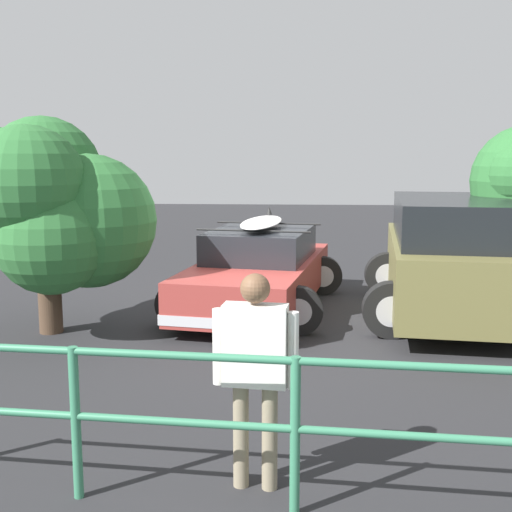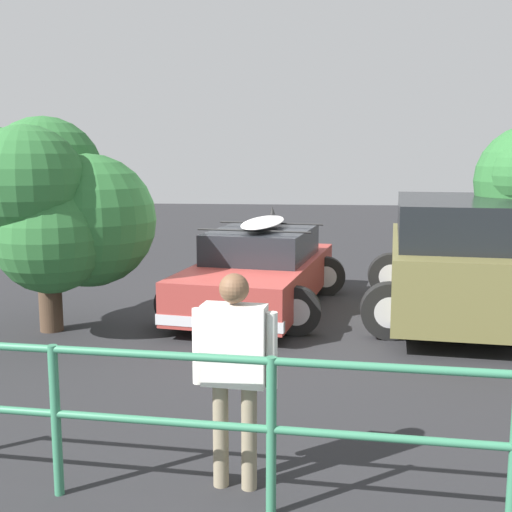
{
  "view_description": "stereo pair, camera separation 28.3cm",
  "coord_description": "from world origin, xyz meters",
  "px_view_note": "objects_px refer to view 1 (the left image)",
  "views": [
    {
      "loc": [
        -0.62,
        9.67,
        2.44
      ],
      "look_at": [
        -0.01,
        0.31,
        0.95
      ],
      "focal_mm": 45.0,
      "sensor_mm": 36.0,
      "label": 1
    },
    {
      "loc": [
        -0.9,
        9.65,
        2.44
      ],
      "look_at": [
        -0.01,
        0.31,
        0.95
      ],
      "focal_mm": 45.0,
      "sensor_mm": 36.0,
      "label": 2
    }
  ],
  "objects_px": {
    "sedan_car": "(259,271)",
    "suv_car": "(451,256)",
    "person_bystander": "(255,361)",
    "bush_near_left": "(55,205)"
  },
  "relations": [
    {
      "from": "sedan_car",
      "to": "suv_car",
      "type": "height_order",
      "value": "suv_car"
    },
    {
      "from": "sedan_car",
      "to": "person_bystander",
      "type": "distance_m",
      "value": 5.6
    },
    {
      "from": "sedan_car",
      "to": "person_bystander",
      "type": "height_order",
      "value": "person_bystander"
    },
    {
      "from": "sedan_car",
      "to": "person_bystander",
      "type": "bearing_deg",
      "value": 93.13
    },
    {
      "from": "suv_car",
      "to": "person_bystander",
      "type": "xyz_separation_m",
      "value": [
        2.6,
        5.24,
        0.04
      ]
    },
    {
      "from": "sedan_car",
      "to": "suv_car",
      "type": "relative_size",
      "value": 0.97
    },
    {
      "from": "sedan_car",
      "to": "person_bystander",
      "type": "xyz_separation_m",
      "value": [
        -0.31,
        5.59,
        0.35
      ]
    },
    {
      "from": "sedan_car",
      "to": "bush_near_left",
      "type": "height_order",
      "value": "bush_near_left"
    },
    {
      "from": "person_bystander",
      "to": "bush_near_left",
      "type": "bearing_deg",
      "value": -53.41
    },
    {
      "from": "sedan_car",
      "to": "suv_car",
      "type": "bearing_deg",
      "value": 173.19
    }
  ]
}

